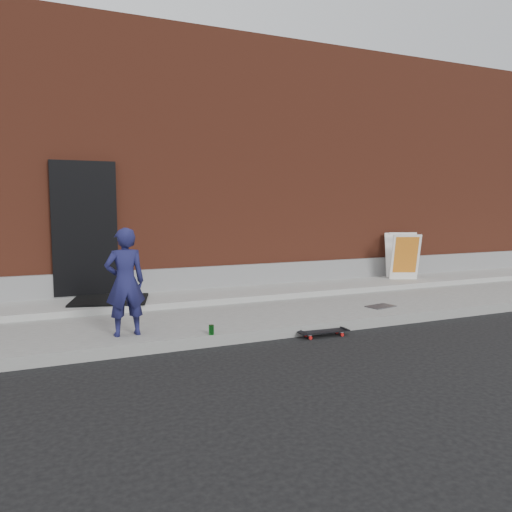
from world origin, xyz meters
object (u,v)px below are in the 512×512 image
skateboard (324,332)px  pizza_sign (402,256)px  child (125,282)px  soda_can (211,330)px

skateboard → pizza_sign: pizza_sign is taller
child → soda_can: bearing=155.9°
pizza_sign → child: bearing=-161.6°
skateboard → soda_can: size_ratio=5.69×
pizza_sign → soda_can: (-5.04, -2.41, -0.52)m
pizza_sign → soda_can: 5.61m
child → soda_can: 1.24m
skateboard → soda_can: bearing=173.8°
pizza_sign → soda_can: size_ratio=7.83×
skateboard → soda_can: (-1.56, 0.17, 0.15)m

